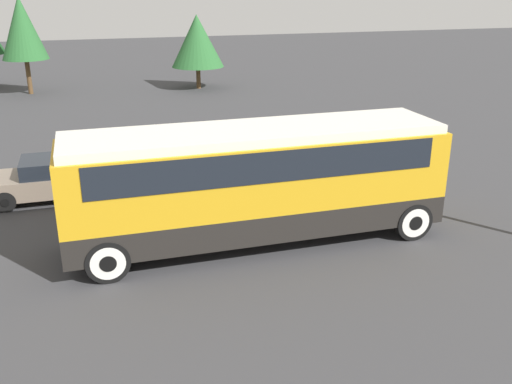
{
  "coord_description": "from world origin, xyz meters",
  "views": [
    {
      "loc": [
        -4.12,
        -13.58,
        6.72
      ],
      "look_at": [
        0.0,
        0.0,
        1.43
      ],
      "focal_mm": 40.0,
      "sensor_mm": 36.0,
      "label": 1
    }
  ],
  "objects": [
    {
      "name": "parked_car_mid",
      "position": [
        1.1,
        7.26,
        0.72
      ],
      "size": [
        4.36,
        1.89,
        1.43
      ],
      "color": "maroon",
      "rests_on": "ground_plane"
    },
    {
      "name": "tour_bus",
      "position": [
        0.1,
        -0.0,
        1.91
      ],
      "size": [
        10.01,
        2.59,
        3.17
      ],
      "color": "black",
      "rests_on": "ground_plane"
    },
    {
      "name": "parked_car_near",
      "position": [
        -4.94,
        5.06,
        0.68
      ],
      "size": [
        4.68,
        1.86,
        1.36
      ],
      "color": "#7A6B5B",
      "rests_on": "ground_plane"
    },
    {
      "name": "ground_plane",
      "position": [
        0.0,
        0.0,
        0.0
      ],
      "size": [
        120.0,
        120.0,
        0.0
      ],
      "primitive_type": "plane",
      "color": "#38383A"
    },
    {
      "name": "tree_right",
      "position": [
        3.19,
        23.54,
        3.04
      ],
      "size": [
        3.36,
        3.36,
        4.69
      ],
      "color": "brown",
      "rests_on": "ground_plane"
    },
    {
      "name": "tree_left",
      "position": [
        -7.29,
        24.72,
        3.99
      ],
      "size": [
        2.75,
        2.75,
        5.87
      ],
      "color": "brown",
      "rests_on": "ground_plane"
    }
  ]
}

